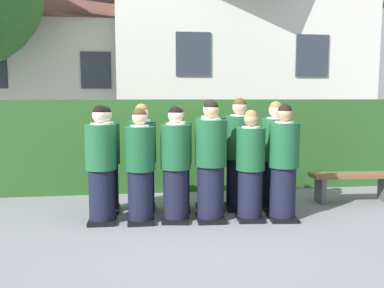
{
  "coord_description": "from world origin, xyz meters",
  "views": [
    {
      "loc": [
        -0.78,
        -5.49,
        1.73
      ],
      "look_at": [
        0.0,
        0.27,
        1.05
      ],
      "focal_mm": 37.99,
      "sensor_mm": 36.0,
      "label": 1
    }
  ],
  "objects_px": {
    "student_front_row_0": "(101,167)",
    "student_front_row_2": "(176,167)",
    "student_rear_row_0": "(106,162)",
    "student_rear_row_4": "(239,157)",
    "student_front_row_3": "(211,164)",
    "student_front_row_4": "(250,168)",
    "student_rear_row_3": "(210,157)",
    "wooden_bench": "(353,181)",
    "student_rear_row_2": "(178,161)",
    "student_rear_row_5": "(275,158)",
    "student_front_row_1": "(140,169)",
    "student_front_row_5": "(283,165)",
    "student_rear_row_1": "(142,160)"
  },
  "relations": [
    {
      "from": "student_front_row_2",
      "to": "student_front_row_0",
      "type": "bearing_deg",
      "value": 176.57
    },
    {
      "from": "student_rear_row_3",
      "to": "student_rear_row_5",
      "type": "bearing_deg",
      "value": -6.48
    },
    {
      "from": "student_rear_row_4",
      "to": "student_front_row_3",
      "type": "bearing_deg",
      "value": -135.58
    },
    {
      "from": "student_rear_row_0",
      "to": "student_rear_row_1",
      "type": "bearing_deg",
      "value": -4.3
    },
    {
      "from": "student_rear_row_2",
      "to": "student_rear_row_5",
      "type": "relative_size",
      "value": 0.96
    },
    {
      "from": "student_front_row_1",
      "to": "wooden_bench",
      "type": "height_order",
      "value": "student_front_row_1"
    },
    {
      "from": "student_rear_row_1",
      "to": "student_rear_row_2",
      "type": "bearing_deg",
      "value": -4.08
    },
    {
      "from": "student_front_row_1",
      "to": "student_rear_row_3",
      "type": "xyz_separation_m",
      "value": [
        1.06,
        0.52,
        0.05
      ]
    },
    {
      "from": "student_front_row_1",
      "to": "student_rear_row_5",
      "type": "relative_size",
      "value": 0.95
    },
    {
      "from": "student_front_row_2",
      "to": "student_rear_row_2",
      "type": "distance_m",
      "value": 0.54
    },
    {
      "from": "student_front_row_0",
      "to": "student_front_row_2",
      "type": "distance_m",
      "value": 1.02
    },
    {
      "from": "student_front_row_3",
      "to": "student_rear_row_5",
      "type": "relative_size",
      "value": 1.01
    },
    {
      "from": "student_rear_row_0",
      "to": "student_rear_row_4",
      "type": "height_order",
      "value": "student_rear_row_4"
    },
    {
      "from": "student_front_row_2",
      "to": "student_front_row_5",
      "type": "bearing_deg",
      "value": -5.26
    },
    {
      "from": "student_front_row_4",
      "to": "student_rear_row_4",
      "type": "bearing_deg",
      "value": 91.81
    },
    {
      "from": "student_front_row_1",
      "to": "student_rear_row_0",
      "type": "xyz_separation_m",
      "value": [
        -0.5,
        0.62,
        0.01
      ]
    },
    {
      "from": "student_rear_row_2",
      "to": "student_rear_row_0",
      "type": "bearing_deg",
      "value": 175.81
    },
    {
      "from": "student_front_row_4",
      "to": "student_rear_row_3",
      "type": "distance_m",
      "value": 0.77
    },
    {
      "from": "student_rear_row_5",
      "to": "student_front_row_3",
      "type": "bearing_deg",
      "value": -157.23
    },
    {
      "from": "student_front_row_0",
      "to": "student_front_row_2",
      "type": "relative_size",
      "value": 1.01
    },
    {
      "from": "student_rear_row_0",
      "to": "student_rear_row_2",
      "type": "bearing_deg",
      "value": -4.19
    },
    {
      "from": "student_front_row_3",
      "to": "student_front_row_5",
      "type": "bearing_deg",
      "value": -5.18
    },
    {
      "from": "student_front_row_3",
      "to": "student_front_row_2",
      "type": "bearing_deg",
      "value": 174.55
    },
    {
      "from": "student_rear_row_0",
      "to": "student_rear_row_1",
      "type": "xyz_separation_m",
      "value": [
        0.54,
        -0.04,
        0.02
      ]
    },
    {
      "from": "student_rear_row_4",
      "to": "student_rear_row_5",
      "type": "distance_m",
      "value": 0.55
    },
    {
      "from": "student_front_row_5",
      "to": "student_rear_row_3",
      "type": "relative_size",
      "value": 0.96
    },
    {
      "from": "student_rear_row_5",
      "to": "student_rear_row_2",
      "type": "bearing_deg",
      "value": 175.02
    },
    {
      "from": "student_front_row_1",
      "to": "student_rear_row_3",
      "type": "distance_m",
      "value": 1.18
    },
    {
      "from": "student_front_row_3",
      "to": "student_front_row_5",
      "type": "height_order",
      "value": "student_front_row_3"
    },
    {
      "from": "student_front_row_0",
      "to": "student_rear_row_1",
      "type": "xyz_separation_m",
      "value": [
        0.56,
        0.51,
        0.01
      ]
    },
    {
      "from": "student_rear_row_1",
      "to": "student_rear_row_4",
      "type": "distance_m",
      "value": 1.48
    },
    {
      "from": "student_rear_row_1",
      "to": "wooden_bench",
      "type": "xyz_separation_m",
      "value": [
        3.44,
        0.03,
        -0.43
      ]
    },
    {
      "from": "student_front_row_5",
      "to": "student_rear_row_0",
      "type": "relative_size",
      "value": 1.02
    },
    {
      "from": "student_rear_row_0",
      "to": "student_front_row_1",
      "type": "bearing_deg",
      "value": -50.78
    },
    {
      "from": "student_rear_row_1",
      "to": "student_rear_row_5",
      "type": "relative_size",
      "value": 0.98
    },
    {
      "from": "student_rear_row_0",
      "to": "student_rear_row_4",
      "type": "relative_size",
      "value": 0.93
    },
    {
      "from": "student_front_row_2",
      "to": "student_rear_row_4",
      "type": "bearing_deg",
      "value": 25.15
    },
    {
      "from": "student_front_row_5",
      "to": "student_rear_row_4",
      "type": "xyz_separation_m",
      "value": [
        -0.48,
        0.62,
        0.04
      ]
    },
    {
      "from": "wooden_bench",
      "to": "student_front_row_2",
      "type": "bearing_deg",
      "value": -168.46
    },
    {
      "from": "student_rear_row_2",
      "to": "wooden_bench",
      "type": "relative_size",
      "value": 1.13
    },
    {
      "from": "student_front_row_3",
      "to": "student_rear_row_2",
      "type": "xyz_separation_m",
      "value": [
        -0.4,
        0.58,
        -0.04
      ]
    },
    {
      "from": "student_rear_row_0",
      "to": "student_rear_row_4",
      "type": "xyz_separation_m",
      "value": [
        2.01,
        -0.14,
        0.06
      ]
    },
    {
      "from": "student_rear_row_1",
      "to": "student_front_row_5",
      "type": "bearing_deg",
      "value": -20.02
    },
    {
      "from": "student_rear_row_0",
      "to": "student_rear_row_5",
      "type": "height_order",
      "value": "student_rear_row_5"
    },
    {
      "from": "student_front_row_5",
      "to": "student_front_row_4",
      "type": "bearing_deg",
      "value": 173.93
    },
    {
      "from": "student_rear_row_0",
      "to": "student_rear_row_3",
      "type": "distance_m",
      "value": 1.57
    },
    {
      "from": "student_rear_row_1",
      "to": "student_front_row_1",
      "type": "bearing_deg",
      "value": -93.35
    },
    {
      "from": "student_rear_row_3",
      "to": "student_front_row_1",
      "type": "bearing_deg",
      "value": -153.91
    },
    {
      "from": "student_front_row_4",
      "to": "student_rear_row_1",
      "type": "relative_size",
      "value": 0.95
    },
    {
      "from": "student_front_row_0",
      "to": "student_front_row_2",
      "type": "height_order",
      "value": "student_front_row_0"
    }
  ]
}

